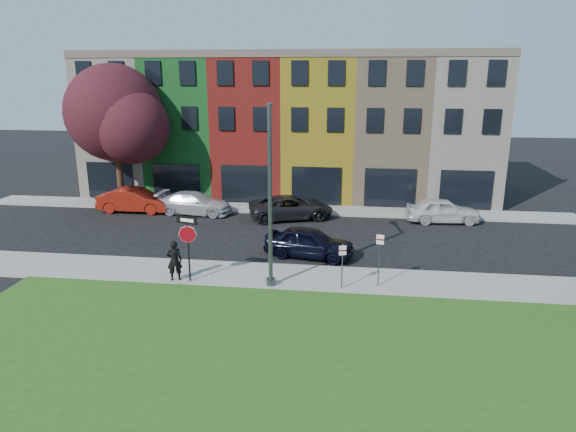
# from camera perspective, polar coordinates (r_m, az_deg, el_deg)

# --- Properties ---
(ground) EXTENTS (120.00, 120.00, 0.00)m
(ground) POSITION_cam_1_polar(r_m,az_deg,el_deg) (20.71, -0.32, -10.14)
(ground) COLOR black
(ground) RESTS_ON ground
(sidewalk_near) EXTENTS (40.00, 3.00, 0.12)m
(sidewalk_near) POSITION_cam_1_polar(r_m,az_deg,el_deg) (23.27, 5.60, -7.05)
(sidewalk_near) COLOR gray
(sidewalk_near) RESTS_ON ground
(sidewalk_far) EXTENTS (40.00, 2.40, 0.12)m
(sidewalk_far) POSITION_cam_1_polar(r_m,az_deg,el_deg) (35.09, -1.91, 0.84)
(sidewalk_far) COLOR gray
(sidewalk_far) RESTS_ON ground
(grass_park) EXTENTS (40.00, 16.00, 0.10)m
(grass_park) POSITION_cam_1_polar(r_m,az_deg,el_deg) (16.31, 27.32, -19.59)
(grass_park) COLOR #244D16
(grass_park) RESTS_ON ground
(rowhouse_block) EXTENTS (30.00, 10.12, 10.00)m
(rowhouse_block) POSITION_cam_1_polar(r_m,az_deg,el_deg) (40.18, 0.17, 9.88)
(rowhouse_block) COLOR beige
(rowhouse_block) RESTS_ON ground
(stop_sign) EXTENTS (1.02, 0.33, 2.97)m
(stop_sign) POSITION_cam_1_polar(r_m,az_deg,el_deg) (22.57, -11.10, -2.12)
(stop_sign) COLOR black
(stop_sign) RESTS_ON sidewalk_near
(man) EXTENTS (0.89, 0.78, 1.84)m
(man) POSITION_cam_1_polar(r_m,az_deg,el_deg) (23.19, -12.51, -4.85)
(man) COLOR black
(man) RESTS_ON sidewalk_near
(sedan_near) EXTENTS (3.52, 5.19, 1.53)m
(sedan_near) POSITION_cam_1_polar(r_m,az_deg,el_deg) (25.88, 2.39, -2.95)
(sedan_near) COLOR black
(sedan_near) RESTS_ON ground
(parked_car_red) EXTENTS (1.79, 4.90, 1.60)m
(parked_car_red) POSITION_cam_1_polar(r_m,az_deg,el_deg) (35.80, -16.64, 1.71)
(parked_car_red) COLOR maroon
(parked_car_red) RESTS_ON ground
(parked_car_silver) EXTENTS (2.81, 5.28, 1.44)m
(parked_car_silver) POSITION_cam_1_polar(r_m,az_deg,el_deg) (34.38, -10.32, 1.42)
(parked_car_silver) COLOR #BBBBC0
(parked_car_silver) RESTS_ON ground
(parked_car_dark) EXTENTS (5.71, 6.84, 1.48)m
(parked_car_dark) POSITION_cam_1_polar(r_m,az_deg,el_deg) (32.67, 0.36, 0.97)
(parked_car_dark) COLOR black
(parked_car_dark) RESTS_ON ground
(parked_car_white) EXTENTS (2.50, 4.75, 1.52)m
(parked_car_white) POSITION_cam_1_polar(r_m,az_deg,el_deg) (33.29, 16.84, 0.60)
(parked_car_white) COLOR silver
(parked_car_white) RESTS_ON ground
(street_lamp) EXTENTS (0.68, 2.57, 7.70)m
(street_lamp) POSITION_cam_1_polar(r_m,az_deg,el_deg) (21.47, -2.00, 2.15)
(street_lamp) COLOR #47494C
(street_lamp) RESTS_ON sidewalk_near
(parking_sign_a) EXTENTS (0.31, 0.12, 2.01)m
(parking_sign_a) POSITION_cam_1_polar(r_m,az_deg,el_deg) (21.75, 6.06, -4.95)
(parking_sign_a) COLOR #47494C
(parking_sign_a) RESTS_ON sidewalk_near
(parking_sign_b) EXTENTS (0.32, 0.10, 2.44)m
(parking_sign_b) POSITION_cam_1_polar(r_m,az_deg,el_deg) (22.20, 10.13, -4.04)
(parking_sign_b) COLOR #47494C
(parking_sign_b) RESTS_ON sidewalk_near
(tree_purple) EXTENTS (7.79, 6.82, 9.54)m
(tree_purple) POSITION_cam_1_polar(r_m,az_deg,el_deg) (37.14, -18.50, 10.57)
(tree_purple) COLOR black
(tree_purple) RESTS_ON sidewalk_far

